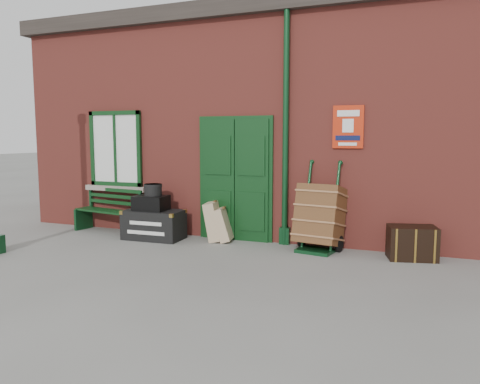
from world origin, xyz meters
The scene contains 10 objects.
ground centered at (0.00, 0.00, 0.00)m, with size 80.00×80.00×0.00m, color gray.
station_building centered at (0.00, 3.49, 2.16)m, with size 10.30×4.30×4.36m.
bench centered at (-2.88, 1.19, 0.45)m, with size 1.50×0.68×0.89m.
houdini_trunk centered at (-1.73, 0.95, 0.27)m, with size 1.08×0.59×0.54m, color black.
strongbox centered at (-1.78, 0.95, 0.67)m, with size 0.59×0.43×0.27m, color black.
hatbox centered at (-1.75, 0.98, 0.92)m, with size 0.32×0.32×0.22m, color black.
suitcase_back centered at (-0.63, 1.25, 0.36)m, with size 0.20×0.50×0.70m, color tan.
suitcase_front centered at (-0.45, 1.25, 0.31)m, with size 0.18×0.45×0.60m, color tan.
porter_trolley centered at (1.31, 1.22, 0.57)m, with size 0.82×0.87×1.47m.
dark_trunk centered at (2.77, 1.19, 0.26)m, with size 0.72×0.47×0.52m, color black.
Camera 1 is at (2.90, -6.39, 1.89)m, focal length 35.00 mm.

